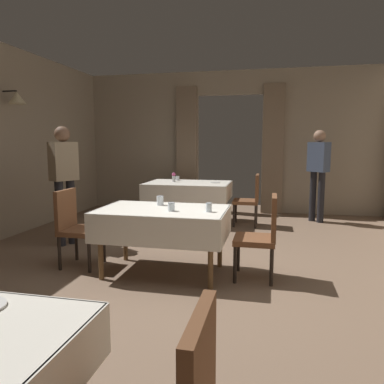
{
  "coord_description": "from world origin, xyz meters",
  "views": [
    {
      "loc": [
        0.9,
        -3.77,
        1.49
      ],
      "look_at": [
        0.05,
        0.14,
        0.95
      ],
      "focal_mm": 34.12,
      "sensor_mm": 36.0,
      "label": 1
    }
  ],
  "objects_px": {
    "glass_mid_b": "(171,207)",
    "plate_far_c": "(215,182)",
    "person_diner_standing_aside": "(64,175)",
    "chair_mid_left": "(75,224)",
    "chair_mid_right": "(262,233)",
    "flower_vase_far": "(174,177)",
    "glass_mid_c": "(209,207)",
    "chair_far_right": "(250,197)",
    "person_waiter_by_doorway": "(318,168)",
    "dining_table_mid": "(163,218)",
    "dining_table_far": "(188,187)",
    "glass_mid_a": "(160,201)",
    "glass_far_b": "(177,178)"
  },
  "relations": [
    {
      "from": "chair_far_right",
      "to": "glass_mid_b",
      "type": "xyz_separation_m",
      "value": [
        -0.7,
        -2.77,
        0.28
      ]
    },
    {
      "from": "chair_mid_right",
      "to": "person_diner_standing_aside",
      "type": "bearing_deg",
      "value": 164.67
    },
    {
      "from": "person_diner_standing_aside",
      "to": "glass_mid_c",
      "type": "bearing_deg",
      "value": -21.83
    },
    {
      "from": "dining_table_far",
      "to": "chair_mid_right",
      "type": "xyz_separation_m",
      "value": [
        1.44,
        -2.69,
        -0.14
      ]
    },
    {
      "from": "glass_mid_a",
      "to": "glass_far_b",
      "type": "height_order",
      "value": "glass_mid_a"
    },
    {
      "from": "dining_table_mid",
      "to": "person_diner_standing_aside",
      "type": "xyz_separation_m",
      "value": [
        -1.73,
        0.83,
        0.38
      ]
    },
    {
      "from": "glass_mid_a",
      "to": "flower_vase_far",
      "type": "relative_size",
      "value": 0.62
    },
    {
      "from": "chair_far_right",
      "to": "glass_mid_a",
      "type": "xyz_separation_m",
      "value": [
        -0.93,
        -2.44,
        0.29
      ]
    },
    {
      "from": "dining_table_mid",
      "to": "glass_mid_b",
      "type": "distance_m",
      "value": 0.23
    },
    {
      "from": "plate_far_c",
      "to": "chair_mid_left",
      "type": "bearing_deg",
      "value": -114.69
    },
    {
      "from": "dining_table_far",
      "to": "glass_mid_a",
      "type": "distance_m",
      "value": 2.53
    },
    {
      "from": "chair_mid_left",
      "to": "person_waiter_by_doorway",
      "type": "height_order",
      "value": "person_waiter_by_doorway"
    },
    {
      "from": "dining_table_mid",
      "to": "person_waiter_by_doorway",
      "type": "relative_size",
      "value": 0.84
    },
    {
      "from": "dining_table_mid",
      "to": "chair_far_right",
      "type": "relative_size",
      "value": 1.56
    },
    {
      "from": "glass_mid_b",
      "to": "plate_far_c",
      "type": "xyz_separation_m",
      "value": [
        0.04,
        2.9,
        -0.04
      ]
    },
    {
      "from": "person_diner_standing_aside",
      "to": "chair_mid_left",
      "type": "bearing_deg",
      "value": -52.64
    },
    {
      "from": "chair_mid_left",
      "to": "flower_vase_far",
      "type": "height_order",
      "value": "chair_mid_left"
    },
    {
      "from": "dining_table_far",
      "to": "plate_far_c",
      "type": "distance_m",
      "value": 0.51
    },
    {
      "from": "person_waiter_by_doorway",
      "to": "glass_mid_a",
      "type": "bearing_deg",
      "value": -125.12
    },
    {
      "from": "chair_mid_left",
      "to": "glass_far_b",
      "type": "relative_size",
      "value": 11.08
    },
    {
      "from": "dining_table_mid",
      "to": "person_diner_standing_aside",
      "type": "distance_m",
      "value": 1.96
    },
    {
      "from": "person_waiter_by_doorway",
      "to": "glass_mid_c",
      "type": "bearing_deg",
      "value": -114.16
    },
    {
      "from": "glass_far_b",
      "to": "glass_mid_a",
      "type": "bearing_deg",
      "value": -79.51
    },
    {
      "from": "chair_mid_right",
      "to": "person_diner_standing_aside",
      "type": "xyz_separation_m",
      "value": [
        -2.84,
        0.78,
        0.51
      ]
    },
    {
      "from": "glass_mid_c",
      "to": "plate_far_c",
      "type": "xyz_separation_m",
      "value": [
        -0.37,
        2.87,
        -0.04
      ]
    },
    {
      "from": "glass_far_b",
      "to": "chair_mid_left",
      "type": "bearing_deg",
      "value": -98.9
    },
    {
      "from": "chair_far_right",
      "to": "glass_mid_c",
      "type": "distance_m",
      "value": 2.77
    },
    {
      "from": "chair_far_right",
      "to": "person_waiter_by_doorway",
      "type": "xyz_separation_m",
      "value": [
        1.21,
        0.6,
        0.51
      ]
    },
    {
      "from": "glass_far_b",
      "to": "person_waiter_by_doorway",
      "type": "distance_m",
      "value": 2.68
    },
    {
      "from": "dining_table_mid",
      "to": "chair_mid_right",
      "type": "xyz_separation_m",
      "value": [
        1.11,
        0.05,
        -0.13
      ]
    },
    {
      "from": "glass_mid_b",
      "to": "glass_far_b",
      "type": "bearing_deg",
      "value": 103.41
    },
    {
      "from": "dining_table_far",
      "to": "chair_mid_left",
      "type": "bearing_deg",
      "value": -105.87
    },
    {
      "from": "dining_table_mid",
      "to": "chair_mid_right",
      "type": "bearing_deg",
      "value": 2.73
    },
    {
      "from": "dining_table_mid",
      "to": "glass_mid_b",
      "type": "height_order",
      "value": "glass_mid_b"
    },
    {
      "from": "dining_table_far",
      "to": "person_diner_standing_aside",
      "type": "relative_size",
      "value": 0.9
    },
    {
      "from": "chair_mid_left",
      "to": "glass_mid_b",
      "type": "height_order",
      "value": "chair_mid_left"
    },
    {
      "from": "dining_table_far",
      "to": "glass_mid_c",
      "type": "relative_size",
      "value": 15.86
    },
    {
      "from": "chair_mid_left",
      "to": "person_diner_standing_aside",
      "type": "height_order",
      "value": "person_diner_standing_aside"
    },
    {
      "from": "chair_mid_left",
      "to": "glass_mid_c",
      "type": "distance_m",
      "value": 1.67
    },
    {
      "from": "chair_mid_right",
      "to": "flower_vase_far",
      "type": "relative_size",
      "value": 5.28
    },
    {
      "from": "chair_mid_right",
      "to": "person_waiter_by_doorway",
      "type": "xyz_separation_m",
      "value": [
        0.93,
        3.21,
        0.51
      ]
    },
    {
      "from": "chair_mid_left",
      "to": "glass_far_b",
      "type": "bearing_deg",
      "value": 81.1
    },
    {
      "from": "dining_table_far",
      "to": "person_diner_standing_aside",
      "type": "height_order",
      "value": "person_diner_standing_aside"
    },
    {
      "from": "chair_mid_left",
      "to": "flower_vase_far",
      "type": "distance_m",
      "value": 2.84
    },
    {
      "from": "chair_mid_left",
      "to": "glass_mid_a",
      "type": "distance_m",
      "value": 1.07
    },
    {
      "from": "person_diner_standing_aside",
      "to": "flower_vase_far",
      "type": "bearing_deg",
      "value": 60.77
    },
    {
      "from": "chair_mid_left",
      "to": "person_diner_standing_aside",
      "type": "xyz_separation_m",
      "value": [
        -0.62,
        0.81,
        0.51
      ]
    },
    {
      "from": "dining_table_far",
      "to": "glass_mid_a",
      "type": "height_order",
      "value": "glass_mid_a"
    },
    {
      "from": "dining_table_mid",
      "to": "person_diner_standing_aside",
      "type": "height_order",
      "value": "person_diner_standing_aside"
    },
    {
      "from": "dining_table_far",
      "to": "chair_mid_right",
      "type": "relative_size",
      "value": 1.67
    }
  ]
}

